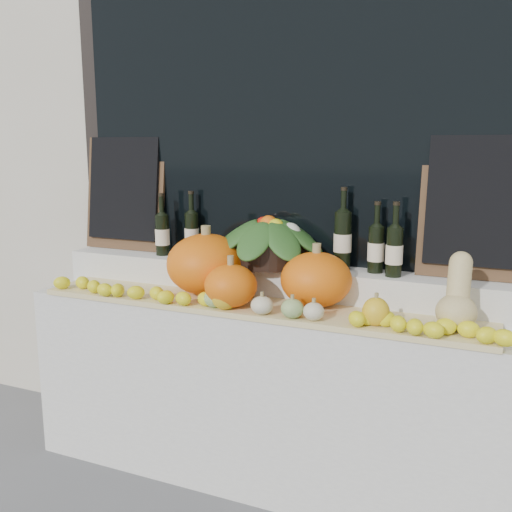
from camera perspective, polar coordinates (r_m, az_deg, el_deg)
storefront_facade at (r=3.34m, az=5.85°, el=21.88°), size 7.00×0.94×4.50m
display_sill at (r=2.86m, az=0.61°, el=-13.23°), size 2.30×0.55×0.88m
rear_tier at (r=2.82m, az=1.82°, el=-2.39°), size 2.30×0.25×0.16m
straw_bedding at (r=2.59m, az=-0.44°, el=-5.13°), size 2.10×0.32×0.02m
pumpkin_left at (r=2.75m, az=-4.98°, el=-0.82°), size 0.49×0.49×0.29m
pumpkin_right at (r=2.55m, az=6.03°, el=-2.35°), size 0.37×0.37×0.25m
pumpkin_center at (r=2.53m, az=-2.54°, el=-2.99°), size 0.27×0.27×0.19m
butternut_squash at (r=2.37m, az=19.50°, el=-4.02°), size 0.16×0.21×0.30m
decorative_gourds at (r=2.42m, az=2.20°, el=-4.78°), size 0.81×0.15×0.15m
lemon_heap at (r=2.49m, az=-1.47°, el=-4.80°), size 2.20×0.16×0.06m
produce_bowl at (r=2.78m, az=1.26°, el=1.64°), size 0.60×0.60×0.25m
wine_bottle_far_left at (r=3.06m, az=-9.35°, el=2.18°), size 0.08×0.08×0.33m
wine_bottle_near_left at (r=3.02m, az=-6.43°, el=2.27°), size 0.08×0.08×0.34m
wine_bottle_tall at (r=2.69m, az=8.65°, el=1.62°), size 0.08×0.08×0.39m
wine_bottle_near_right at (r=2.66m, az=11.91°, el=0.74°), size 0.08×0.08×0.33m
wine_bottle_far_right at (r=2.59m, az=13.66°, el=0.50°), size 0.08×0.08×0.33m
chalkboard_left at (r=3.26m, az=-13.02°, el=6.32°), size 0.50×0.11×0.62m
chalkboard_right at (r=2.63m, az=21.46°, el=4.77°), size 0.50×0.11×0.62m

